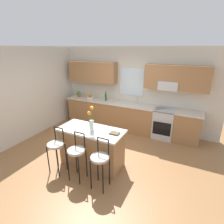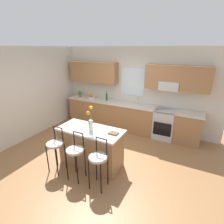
# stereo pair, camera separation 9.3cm
# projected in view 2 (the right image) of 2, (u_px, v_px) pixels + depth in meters

# --- Properties ---
(ground_plane) EXTENTS (14.00, 14.00, 0.00)m
(ground_plane) POSITION_uv_depth(u_px,v_px,m) (103.00, 154.00, 4.72)
(ground_plane) COLOR olive
(wall_left) EXTENTS (0.12, 4.60, 2.70)m
(wall_left) POSITION_uv_depth(u_px,v_px,m) (37.00, 91.00, 5.62)
(wall_left) COLOR beige
(wall_left) RESTS_ON ground
(back_wall_assembly) EXTENTS (5.60, 0.50, 2.70)m
(back_wall_assembly) POSITION_uv_depth(u_px,v_px,m) (133.00, 84.00, 5.85)
(back_wall_assembly) COLOR beige
(back_wall_assembly) RESTS_ON ground
(counter_run) EXTENTS (4.56, 0.64, 0.92)m
(counter_run) POSITION_uv_depth(u_px,v_px,m) (128.00, 117.00, 5.98)
(counter_run) COLOR #996B42
(counter_run) RESTS_ON ground
(sink_faucet) EXTENTS (0.02, 0.13, 0.23)m
(sink_faucet) POSITION_uv_depth(u_px,v_px,m) (138.00, 100.00, 5.78)
(sink_faucet) COLOR #B7BABC
(sink_faucet) RESTS_ON counter_run
(oven_range) EXTENTS (0.60, 0.64, 0.92)m
(oven_range) POSITION_uv_depth(u_px,v_px,m) (164.00, 124.00, 5.43)
(oven_range) COLOR #B7BABC
(oven_range) RESTS_ON ground
(kitchen_island) EXTENTS (1.51, 0.70, 0.92)m
(kitchen_island) POSITION_uv_depth(u_px,v_px,m) (91.00, 147.00, 4.16)
(kitchen_island) COLOR #996B42
(kitchen_island) RESTS_ON ground
(bar_stool_near) EXTENTS (0.36, 0.36, 1.04)m
(bar_stool_near) POSITION_uv_depth(u_px,v_px,m) (55.00, 146.00, 3.87)
(bar_stool_near) COLOR black
(bar_stool_near) RESTS_ON ground
(bar_stool_middle) EXTENTS (0.36, 0.36, 1.04)m
(bar_stool_middle) POSITION_uv_depth(u_px,v_px,m) (75.00, 152.00, 3.63)
(bar_stool_middle) COLOR black
(bar_stool_middle) RESTS_ON ground
(bar_stool_far) EXTENTS (0.36, 0.36, 1.04)m
(bar_stool_far) POSITION_uv_depth(u_px,v_px,m) (98.00, 160.00, 3.39)
(bar_stool_far) COLOR black
(bar_stool_far) RESTS_ON ground
(flower_vase) EXTENTS (0.12, 0.17, 0.58)m
(flower_vase) POSITION_uv_depth(u_px,v_px,m) (90.00, 119.00, 3.82)
(flower_vase) COLOR silver
(flower_vase) RESTS_ON kitchen_island
(cookbook) EXTENTS (0.20, 0.15, 0.03)m
(cookbook) POSITION_uv_depth(u_px,v_px,m) (114.00, 133.00, 3.78)
(cookbook) COLOR brown
(cookbook) RESTS_ON kitchen_island
(fruit_bowl_oranges) EXTENTS (0.24, 0.24, 0.16)m
(fruit_bowl_oranges) POSITION_uv_depth(u_px,v_px,m) (91.00, 97.00, 6.44)
(fruit_bowl_oranges) COLOR silver
(fruit_bowl_oranges) RESTS_ON counter_run
(bottle_olive_oil) EXTENTS (0.06, 0.06, 0.33)m
(bottle_olive_oil) POSITION_uv_depth(u_px,v_px,m) (107.00, 97.00, 6.13)
(bottle_olive_oil) COLOR #1E5923
(bottle_olive_oil) RESTS_ON counter_run
(potted_plant_small) EXTENTS (0.18, 0.12, 0.22)m
(potted_plant_small) POSITION_uv_depth(u_px,v_px,m) (80.00, 93.00, 6.63)
(potted_plant_small) COLOR #9E5B3D
(potted_plant_small) RESTS_ON counter_run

